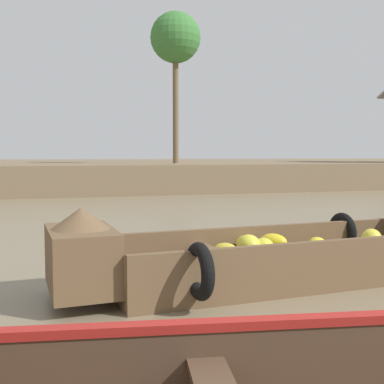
% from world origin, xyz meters
% --- Properties ---
extents(ground_plane, '(300.00, 300.00, 0.00)m').
position_xyz_m(ground_plane, '(0.00, 10.00, 0.00)').
color(ground_plane, '#7A6B51').
extents(riverbank_strip, '(160.00, 20.00, 1.04)m').
position_xyz_m(riverbank_strip, '(0.00, 25.33, 0.52)').
color(riverbank_strip, '#756047').
rests_on(riverbank_strip, ground).
extents(banana_boat, '(5.11, 2.08, 0.90)m').
position_xyz_m(banana_boat, '(1.28, 3.98, 0.32)').
color(banana_boat, brown).
rests_on(banana_boat, ground).
extents(palm_tree_far, '(2.08, 2.08, 6.21)m').
position_xyz_m(palm_tree_far, '(3.86, 18.90, 6.13)').
color(palm_tree_far, brown).
rests_on(palm_tree_far, riverbank_strip).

